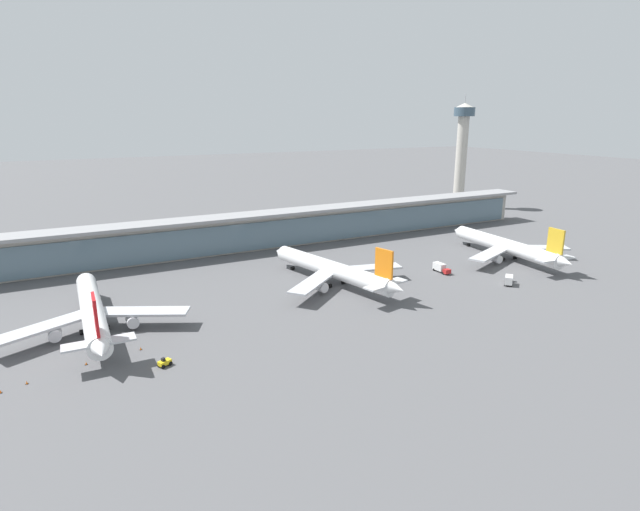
# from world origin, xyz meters

# --- Properties ---
(ground_plane) EXTENTS (1200.00, 1200.00, 0.00)m
(ground_plane) POSITION_xyz_m (0.00, 0.00, 0.00)
(ground_plane) COLOR #515154
(airliner_left_stand) EXTENTS (47.03, 61.01, 16.28)m
(airliner_left_stand) POSITION_xyz_m (-72.37, 0.55, 5.13)
(airliner_left_stand) COLOR white
(airliner_left_stand) RESTS_ON ground
(airliner_centre_stand) EXTENTS (45.88, 60.57, 16.28)m
(airliner_centre_stand) POSITION_xyz_m (-0.21, 3.54, 5.13)
(airliner_centre_stand) COLOR white
(airliner_centre_stand) RESTS_ON ground
(airliner_right_stand) EXTENTS (46.92, 61.16, 16.28)m
(airliner_right_stand) POSITION_xyz_m (73.65, -0.71, 5.13)
(airliner_right_stand) COLOR white
(airliner_right_stand) RESTS_ON ground
(service_truck_near_nose_white) EXTENTS (7.06, 6.47, 3.10)m
(service_truck_near_nose_white) POSITION_xyz_m (50.69, -22.86, 1.69)
(service_truck_near_nose_white) COLOR silver
(service_truck_near_nose_white) RESTS_ON ground
(service_truck_under_wing_yellow) EXTENTS (3.32, 2.77, 2.05)m
(service_truck_under_wing_yellow) POSITION_xyz_m (-60.38, -27.80, 0.87)
(service_truck_under_wing_yellow) COLOR yellow
(service_truck_under_wing_yellow) RESTS_ON ground
(service_truck_mid_apron_red) EXTENTS (2.45, 7.32, 3.10)m
(service_truck_mid_apron_red) POSITION_xyz_m (40.01, -2.03, 1.69)
(service_truck_mid_apron_red) COLOR #B21E1E
(service_truck_mid_apron_red) RESTS_ON ground
(terminal_building) EXTENTS (272.29, 12.80, 15.20)m
(terminal_building) POSITION_xyz_m (0.00, 59.24, 7.87)
(terminal_building) COLOR #B2ADA3
(terminal_building) RESTS_ON ground
(control_tower) EXTENTS (12.00, 12.00, 65.62)m
(control_tower) POSITION_xyz_m (138.66, 96.76, 35.87)
(control_tower) COLOR #B2ADA3
(control_tower) RESTS_ON ground
(safety_cone_alpha) EXTENTS (0.62, 0.62, 0.70)m
(safety_cone_alpha) POSITION_xyz_m (-87.02, -22.48, 0.32)
(safety_cone_alpha) COLOR orange
(safety_cone_alpha) RESTS_ON ground
(safety_cone_bravo) EXTENTS (0.62, 0.62, 0.70)m
(safety_cone_bravo) POSITION_xyz_m (-91.57, -24.07, 0.32)
(safety_cone_bravo) COLOR orange
(safety_cone_bravo) RESTS_ON ground
(safety_cone_charlie) EXTENTS (0.62, 0.62, 0.70)m
(safety_cone_charlie) POSITION_xyz_m (-75.64, -19.02, 0.32)
(safety_cone_charlie) COLOR orange
(safety_cone_charlie) RESTS_ON ground
(safety_cone_delta) EXTENTS (0.62, 0.62, 0.70)m
(safety_cone_delta) POSITION_xyz_m (-63.75, -16.96, 0.32)
(safety_cone_delta) COLOR orange
(safety_cone_delta) RESTS_ON ground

